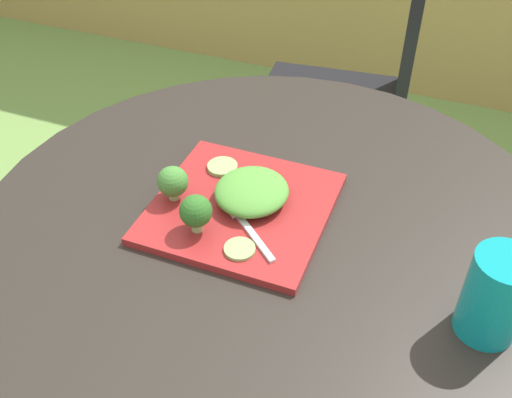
# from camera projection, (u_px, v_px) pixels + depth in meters

# --- Properties ---
(patio_table) EXTENTS (0.96, 0.96, 0.74)m
(patio_table) POSITION_uv_depth(u_px,v_px,m) (269.00, 321.00, 1.10)
(patio_table) COLOR #28231E
(patio_table) RESTS_ON ground_plane
(patio_chair) EXTENTS (0.48, 0.48, 0.90)m
(patio_chair) POSITION_uv_depth(u_px,v_px,m) (363.00, 85.00, 1.70)
(patio_chair) COLOR black
(patio_chair) RESTS_ON ground_plane
(salad_plate) EXTENTS (0.28, 0.28, 0.01)m
(salad_plate) POSITION_uv_depth(u_px,v_px,m) (241.00, 208.00, 0.96)
(salad_plate) COLOR maroon
(salad_plate) RESTS_ON patio_table
(drinking_glass) EXTENTS (0.08, 0.08, 0.13)m
(drinking_glass) POSITION_uv_depth(u_px,v_px,m) (494.00, 299.00, 0.75)
(drinking_glass) COLOR #0F8C93
(drinking_glass) RESTS_ON patio_table
(fork) EXTENTS (0.13, 0.11, 0.00)m
(fork) POSITION_uv_depth(u_px,v_px,m) (244.00, 223.00, 0.92)
(fork) COLOR silver
(fork) RESTS_ON salad_plate
(lettuce_mound) EXTENTS (0.12, 0.13, 0.04)m
(lettuce_mound) POSITION_uv_depth(u_px,v_px,m) (252.00, 191.00, 0.95)
(lettuce_mound) COLOR #519338
(lettuce_mound) RESTS_ON salad_plate
(broccoli_floret_0) EXTENTS (0.05, 0.05, 0.06)m
(broccoli_floret_0) POSITION_uv_depth(u_px,v_px,m) (196.00, 212.00, 0.89)
(broccoli_floret_0) COLOR #99B770
(broccoli_floret_0) RESTS_ON salad_plate
(broccoli_floret_1) EXTENTS (0.05, 0.05, 0.06)m
(broccoli_floret_1) POSITION_uv_depth(u_px,v_px,m) (173.00, 182.00, 0.95)
(broccoli_floret_1) COLOR #99B770
(broccoli_floret_1) RESTS_ON salad_plate
(cucumber_slice_0) EXTENTS (0.05, 0.05, 0.01)m
(cucumber_slice_0) POSITION_uv_depth(u_px,v_px,m) (222.00, 167.00, 1.03)
(cucumber_slice_0) COLOR #8EB766
(cucumber_slice_0) RESTS_ON salad_plate
(cucumber_slice_1) EXTENTS (0.05, 0.05, 0.01)m
(cucumber_slice_1) POSITION_uv_depth(u_px,v_px,m) (240.00, 249.00, 0.88)
(cucumber_slice_1) COLOR #8EB766
(cucumber_slice_1) RESTS_ON salad_plate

